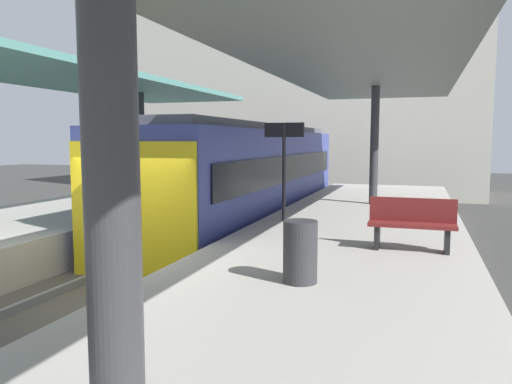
% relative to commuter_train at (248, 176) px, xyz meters
% --- Properties ---
extents(ground_plane, '(80.00, 80.00, 0.00)m').
position_rel_commuter_train_xyz_m(ground_plane, '(0.00, -7.64, -1.73)').
color(ground_plane, '#383835').
extents(platform_right, '(4.40, 28.00, 1.00)m').
position_rel_commuter_train_xyz_m(platform_right, '(3.80, -7.64, -1.23)').
color(platform_right, '#ADA8A0').
rests_on(platform_right, ground_plane).
extents(track_ballast, '(3.20, 28.00, 0.20)m').
position_rel_commuter_train_xyz_m(track_ballast, '(0.00, -7.64, -1.63)').
color(track_ballast, '#4C4742').
rests_on(track_ballast, ground_plane).
extents(rail_near_side, '(0.08, 28.00, 0.14)m').
position_rel_commuter_train_xyz_m(rail_near_side, '(-0.72, -7.64, -1.46)').
color(rail_near_side, slate).
rests_on(rail_near_side, track_ballast).
extents(rail_far_side, '(0.08, 28.00, 0.14)m').
position_rel_commuter_train_xyz_m(rail_far_side, '(0.72, -7.64, -1.46)').
color(rail_far_side, slate).
rests_on(rail_far_side, track_ballast).
extents(commuter_train, '(2.78, 13.05, 3.10)m').
position_rel_commuter_train_xyz_m(commuter_train, '(0.00, 0.00, 0.00)').
color(commuter_train, '#38428C').
rests_on(commuter_train, track_ballast).
extents(canopy_right, '(4.18, 21.00, 3.51)m').
position_rel_commuter_train_xyz_m(canopy_right, '(3.80, -6.24, 2.65)').
color(canopy_right, '#333335').
rests_on(canopy_right, platform_right).
extents(platform_bench, '(1.40, 0.41, 0.86)m').
position_rel_commuter_train_xyz_m(platform_bench, '(4.95, -5.88, -0.26)').
color(platform_bench, black).
rests_on(platform_bench, platform_right).
extents(platform_sign, '(0.90, 0.08, 2.21)m').
position_rel_commuter_train_xyz_m(platform_sign, '(2.17, -3.73, 0.90)').
color(platform_sign, '#262628').
rests_on(platform_sign, platform_right).
extents(litter_bin, '(0.44, 0.44, 0.80)m').
position_rel_commuter_train_xyz_m(litter_bin, '(3.63, -8.30, -0.33)').
color(litter_bin, '#2D2D30').
rests_on(litter_bin, platform_right).
extents(station_building_backdrop, '(18.00, 6.00, 11.00)m').
position_rel_commuter_train_xyz_m(station_building_backdrop, '(-0.98, 12.36, 3.77)').
color(station_building_backdrop, beige).
rests_on(station_building_backdrop, ground_plane).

